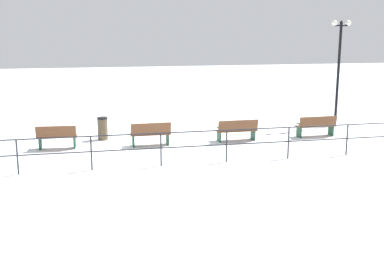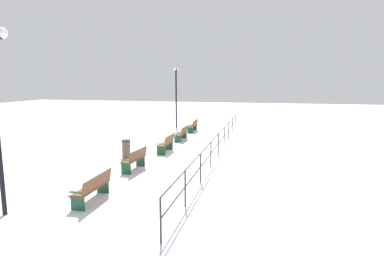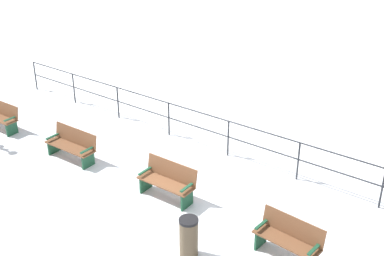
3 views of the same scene
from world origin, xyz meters
name	(u,v)px [view 3 (image 3 of 3)]	position (x,y,z in m)	size (l,w,h in m)	color
ground_plane	(163,201)	(0.00, 0.00, 0.00)	(80.00, 80.00, 0.00)	white
bench_second	(72,144)	(-0.13, -3.52, 0.46)	(0.59, 1.67, 0.90)	brown
bench_third	(168,181)	(-0.23, 0.00, 0.49)	(0.59, 1.55, 0.95)	brown
bench_fourth	(288,239)	(0.03, 3.52, 0.49)	(0.63, 1.51, 0.93)	brown
waterfront_railing	(228,132)	(-3.01, 0.00, 0.77)	(0.05, 18.03, 1.14)	#26282D
trash_bin	(189,237)	(1.25, 1.79, 0.47)	(0.42, 0.42, 0.94)	brown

